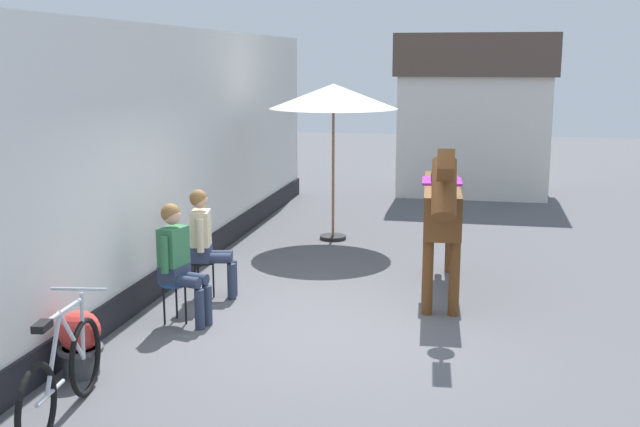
% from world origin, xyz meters
% --- Properties ---
extents(ground_plane, '(40.00, 40.00, 0.00)m').
position_xyz_m(ground_plane, '(0.00, 3.00, 0.00)').
color(ground_plane, '#56565B').
extents(pub_facade_wall, '(0.34, 14.00, 3.40)m').
position_xyz_m(pub_facade_wall, '(-2.55, 1.50, 1.54)').
color(pub_facade_wall, white).
rests_on(pub_facade_wall, ground_plane).
extents(distant_cottage, '(3.40, 2.60, 3.50)m').
position_xyz_m(distant_cottage, '(1.40, 9.60, 1.80)').
color(distant_cottage, silver).
rests_on(distant_cottage, ground_plane).
extents(seated_visitor_near, '(0.61, 0.48, 1.39)m').
position_xyz_m(seated_visitor_near, '(-1.73, -0.27, 0.78)').
color(seated_visitor_near, '#194C99').
rests_on(seated_visitor_near, ground_plane).
extents(seated_visitor_far, '(0.61, 0.48, 1.39)m').
position_xyz_m(seated_visitor_far, '(-1.76, 0.74, 0.78)').
color(seated_visitor_far, black).
rests_on(seated_visitor_far, ground_plane).
extents(saddled_horse_center, '(0.58, 3.00, 2.06)m').
position_xyz_m(saddled_horse_center, '(1.11, 1.48, 1.16)').
color(saddled_horse_center, brown).
rests_on(saddled_horse_center, ground_plane).
extents(flower_planter_near, '(0.43, 0.43, 0.64)m').
position_xyz_m(flower_planter_near, '(-2.11, -1.87, 0.33)').
color(flower_planter_near, '#4C4C51').
rests_on(flower_planter_near, ground_plane).
extents(leaning_bicycle, '(0.50, 1.75, 1.02)m').
position_xyz_m(leaning_bicycle, '(-1.77, -2.79, 0.40)').
color(leaning_bicycle, black).
rests_on(leaning_bicycle, ground_plane).
extents(cafe_parasol, '(2.10, 2.10, 2.58)m').
position_xyz_m(cafe_parasol, '(-0.80, 4.26, 2.36)').
color(cafe_parasol, black).
rests_on(cafe_parasol, ground_plane).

